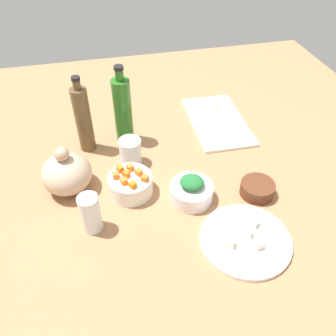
{
  "coord_description": "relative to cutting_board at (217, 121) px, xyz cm",
  "views": [
    {
      "loc": [
        -79.67,
        18.41,
        81.43
      ],
      "look_at": [
        0.0,
        0.0,
        8.0
      ],
      "focal_mm": 37.5,
      "sensor_mm": 36.0,
      "label": 1
    }
  ],
  "objects": [
    {
      "name": "bottle_0",
      "position": [
        -2.41,
        36.43,
        11.97
      ],
      "size": [
        6.34,
        6.34,
        28.66
      ],
      "color": "#26691E",
      "rests_on": "tabletop"
    },
    {
      "name": "tofu_cube_1",
      "position": [
        -58.74,
        9.0,
        1.8
      ],
      "size": [
        2.51,
        2.51,
        2.2
      ],
      "primitive_type": "cube",
      "rotation": [
        0.0,
        0.0,
        1.72
      ],
      "color": "white",
      "rests_on": "plate_tofu"
    },
    {
      "name": "cutting_board",
      "position": [
        0.0,
        0.0,
        0.0
      ],
      "size": [
        36.04,
        21.02,
        1.0
      ],
      "primitive_type": "cube",
      "rotation": [
        0.0,
        0.0,
        -0.02
      ],
      "color": "silver",
      "rests_on": "tabletop"
    },
    {
      "name": "bowl_carrots",
      "position": [
        -29.93,
        38.51,
        2.57
      ],
      "size": [
        13.54,
        13.54,
        6.14
      ],
      "primitive_type": "cylinder",
      "color": "white",
      "rests_on": "tabletop"
    },
    {
      "name": "carrot_cube_7",
      "position": [
        -29.14,
        39.37,
        6.54
      ],
      "size": [
        2.54,
        2.54,
        1.8
      ],
      "primitive_type": "cube",
      "rotation": [
        0.0,
        0.0,
        2.44
      ],
      "color": "orange",
      "rests_on": "bowl_carrots"
    },
    {
      "name": "dumpling_1",
      "position": [
        -11.08,
        -4.53,
        1.91
      ],
      "size": [
        6.62,
        6.35,
        2.82
      ],
      "primitive_type": "pyramid",
      "rotation": [
        0.0,
        0.0,
        3.57
      ],
      "color": "beige",
      "rests_on": "cutting_board"
    },
    {
      "name": "carrot_cube_0",
      "position": [
        -26.6,
        37.8,
        6.54
      ],
      "size": [
        2.33,
        2.33,
        1.8
      ],
      "primitive_type": "cube",
      "rotation": [
        0.0,
        0.0,
        1.94
      ],
      "color": "orange",
      "rests_on": "bowl_carrots"
    },
    {
      "name": "dumpling_2",
      "position": [
        -5.51,
        -1.76,
        1.59
      ],
      "size": [
        3.83,
        4.18,
        2.18
      ],
      "primitive_type": "pyramid",
      "rotation": [
        0.0,
        0.0,
        1.54
      ],
      "color": "beige",
      "rests_on": "cutting_board"
    },
    {
      "name": "bottle_1",
      "position": [
        -4.64,
        50.05,
        11.72
      ],
      "size": [
        5.53,
        5.53,
        27.65
      ],
      "color": "brown",
      "rests_on": "tabletop"
    },
    {
      "name": "tofu_cube_0",
      "position": [
        -54.48,
        10.26,
        1.8
      ],
      "size": [
        3.06,
        3.06,
        2.2
      ],
      "primitive_type": "cube",
      "rotation": [
        0.0,
        0.0,
        2.54
      ],
      "color": "white",
      "rests_on": "plate_tofu"
    },
    {
      "name": "plate_tofu",
      "position": [
        -55.52,
        11.13,
        0.1
      ],
      "size": [
        24.76,
        24.76,
        1.2
      ],
      "primitive_type": "cylinder",
      "color": "white",
      "rests_on": "tabletop"
    },
    {
      "name": "chopped_greens_mound",
      "position": [
        -36.84,
        21.14,
        6.35
      ],
      "size": [
        9.09,
        9.36,
        3.24
      ],
      "primitive_type": "ellipsoid",
      "rotation": [
        0.0,
        0.0,
        1.12
      ],
      "color": "#216A32",
      "rests_on": "bowl_greens"
    },
    {
      "name": "carrot_cube_3",
      "position": [
        -29.19,
        42.53,
        6.54
      ],
      "size": [
        2.03,
        2.03,
        1.8
      ],
      "primitive_type": "cube",
      "rotation": [
        0.0,
        0.0,
        1.71
      ],
      "color": "orange",
      "rests_on": "bowl_carrots"
    },
    {
      "name": "bowl_small_side",
      "position": [
        -39.41,
        0.85,
        1.58
      ],
      "size": [
        10.4,
        10.4,
        4.16
      ],
      "primitive_type": "cylinder",
      "color": "#592F1B",
      "rests_on": "tabletop"
    },
    {
      "name": "dumpling_3",
      "position": [
        -5.44,
        5.09,
        1.92
      ],
      "size": [
        6.18,
        6.22,
        2.85
      ],
      "primitive_type": "pyramid",
      "rotation": [
        0.0,
        0.0,
        1.21
      ],
      "color": "beige",
      "rests_on": "cutting_board"
    },
    {
      "name": "drinking_glass_1",
      "position": [
        -41.38,
        50.92,
        5.47
      ],
      "size": [
        5.7,
        5.7,
        11.93
      ],
      "primitive_type": "cylinder",
      "color": "white",
      "rests_on": "tabletop"
    },
    {
      "name": "carrot_cube_2",
      "position": [
        -34.21,
        38.24,
        6.54
      ],
      "size": [
        2.51,
        2.51,
        1.8
      ],
      "primitive_type": "cube",
      "rotation": [
        0.0,
        0.0,
        2.2
      ],
      "color": "orange",
      "rests_on": "bowl_carrots"
    },
    {
      "name": "tabletop",
      "position": [
        -27.2,
        26.09,
        -2.0
      ],
      "size": [
        190.0,
        190.0,
        3.0
      ],
      "primitive_type": "cube",
      "color": "#A6734B",
      "rests_on": "ground"
    },
    {
      "name": "carrot_cube_5",
      "position": [
        -32.21,
        40.5,
        6.54
      ],
      "size": [
        2.29,
        2.29,
        1.8
      ],
      "primitive_type": "cube",
      "rotation": [
        0.0,
        0.0,
        1.91
      ],
      "color": "orange",
      "rests_on": "bowl_carrots"
    },
    {
      "name": "dumpling_4",
      "position": [
        6.5,
        -0.89,
        2.04
      ],
      "size": [
        6.34,
        6.34,
        3.07
      ],
      "primitive_type": "pyramid",
      "rotation": [
        0.0,
        0.0,
        1.94
      ],
      "color": "beige",
      "rests_on": "cutting_board"
    },
    {
      "name": "tofu_cube_2",
      "position": [
        -56.63,
        16.11,
        1.8
      ],
      "size": [
        3.05,
        3.05,
        2.2
      ],
      "primitive_type": "cube",
      "rotation": [
        0.0,
        0.0,
        2.56
      ],
      "color": "white",
      "rests_on": "plate_tofu"
    },
    {
      "name": "dumpling_0",
      "position": [
        12.05,
        4.97,
        2.04
      ],
      "size": [
        5.38,
        5.84,
        3.08
      ],
      "primitive_type": "pyramid",
      "rotation": [
        0.0,
        0.0,
        1.4
      ],
      "color": "beige",
      "rests_on": "cutting_board"
    },
    {
      "name": "tofu_cube_3",
      "position": [
        -51.55,
        7.26,
        1.8
      ],
      "size": [
        3.11,
        3.11,
        2.2
      ],
      "primitive_type": "cube",
      "rotation": [
        0.0,
        0.0,
        2.34
      ],
      "color": "white",
      "rests_on": "plate_tofu"
    },
    {
      "name": "carrot_cube_6",
      "position": [
        -32.3,
        34.3,
        6.54
      ],
      "size": [
        2.54,
        2.54,
        1.8
      ],
      "primitive_type": "cube",
      "rotation": [
        0.0,
        0.0,
        2.44
      ],
      "color": "orange",
      "rests_on": "bowl_carrots"
    },
    {
      "name": "carrot_cube_4",
      "position": [
        -29.33,
        35.6,
        6.54
      ],
      "size": [
        2.49,
        2.49,
        1.8
      ],
      "primitive_type": "cube",
      "rotation": [
        0.0,
        0.0,
        0.57
      ],
      "color": "orange",
      "rests_on": "bowl_carrots"
    },
    {
      "name": "bowl_greens",
      "position": [
        -36.84,
        21.14,
        2.11
      ],
      "size": [
        13.08,
        13.08,
        5.23
      ],
      "primitive_type": "cylinder",
      "color": "white",
      "rests_on": "tabletop"
    },
    {
      "name": "carrot_cube_1",
      "position": [
        -26.6,
        40.93,
        6.54
      ],
      "size": [
        2.4,
        2.4,
        1.8
      ],
      "primitive_type": "cube",
      "rotation": [
        0.0,
        0.0,
        0.44
      ],
      "color": "orange",
      "rests_on": "bowl_carrots"
    },
    {
      "name": "drinking_glass_0",
      "position": [
        -16.03,
        36.35,
        4.1
      ],
      "size": [
        7.47,
        7.47,
        9.2
      ],
      "primitive_type": "cylinder",
      "color": "white",
      "rests_on": "tabletop"
    },
    {
      "name": "teapot",
      "position": [
        -23.66,
        56.94,
        5.63
      ],
      "size": [
        17.22,
        15.2,
        15.75
      ],
      "color": "tan",
      "rests_on": "tabletop"
    }
  ]
}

